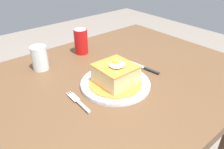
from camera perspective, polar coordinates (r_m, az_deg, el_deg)
name	(u,v)px	position (r m, az deg, el deg)	size (l,w,h in m)	color
dining_table	(105,102)	(0.94, -1.92, -7.08)	(1.26, 0.88, 0.73)	brown
main_plate	(115,83)	(0.85, 0.87, -2.33)	(0.27, 0.27, 0.02)	white
sandwich_meal	(115,75)	(0.83, 0.90, -0.10)	(0.21, 0.21, 0.10)	orange
fork	(80,103)	(0.76, -8.26, -7.43)	(0.02, 0.14, 0.01)	silver
knife	(147,69)	(0.97, 9.04, 1.49)	(0.04, 0.17, 0.01)	#262628
soda_can	(81,41)	(1.10, -8.06, 8.51)	(0.07, 0.07, 0.12)	red
drinking_glass	(40,60)	(1.00, -18.23, 3.71)	(0.07, 0.07, 0.10)	silver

